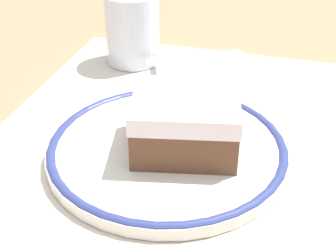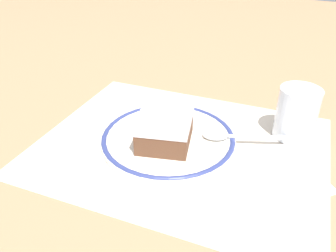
{
  "view_description": "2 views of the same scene",
  "coord_description": "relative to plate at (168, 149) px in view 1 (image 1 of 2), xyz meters",
  "views": [
    {
      "loc": [
        -0.37,
        -0.1,
        0.26
      ],
      "look_at": [
        -0.02,
        -0.0,
        0.03
      ],
      "focal_mm": 53.03,
      "sensor_mm": 36.0,
      "label": 1
    },
    {
      "loc": [
        0.15,
        -0.42,
        0.31
      ],
      "look_at": [
        -0.02,
        -0.0,
        0.03
      ],
      "focal_mm": 36.9,
      "sensor_mm": 36.0,
      "label": 2
    }
  ],
  "objects": [
    {
      "name": "napkin",
      "position": [
        0.17,
        -0.02,
        -0.01
      ],
      "size": [
        0.17,
        0.17,
        0.0
      ],
      "primitive_type": "cube",
      "rotation": [
        0.0,
        0.0,
        5.42
      ],
      "color": "white",
      "rests_on": "placemat"
    },
    {
      "name": "cup",
      "position": [
        0.18,
        0.1,
        0.03
      ],
      "size": [
        0.06,
        0.06,
        0.08
      ],
      "color": "silver",
      "rests_on": "placemat"
    },
    {
      "name": "cake_slice",
      "position": [
        0.0,
        -0.01,
        0.03
      ],
      "size": [
        0.09,
        0.1,
        0.05
      ],
      "color": "brown",
      "rests_on": "plate"
    },
    {
      "name": "plate",
      "position": [
        0.0,
        0.0,
        0.0
      ],
      "size": [
        0.21,
        0.21,
        0.01
      ],
      "color": "silver",
      "rests_on": "placemat"
    },
    {
      "name": "ground_plane",
      "position": [
        0.02,
        0.0,
        -0.01
      ],
      "size": [
        2.4,
        2.4,
        0.0
      ],
      "primitive_type": "plane",
      "color": "#9E7551"
    },
    {
      "name": "placemat",
      "position": [
        0.02,
        0.0,
        -0.01
      ],
      "size": [
        0.44,
        0.34,
        0.0
      ],
      "primitive_type": "cube",
      "color": "beige",
      "rests_on": "ground_plane"
    },
    {
      "name": "spoon",
      "position": [
        0.09,
        0.03,
        0.01
      ],
      "size": [
        0.13,
        0.06,
        0.01
      ],
      "color": "silver",
      "rests_on": "plate"
    }
  ]
}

